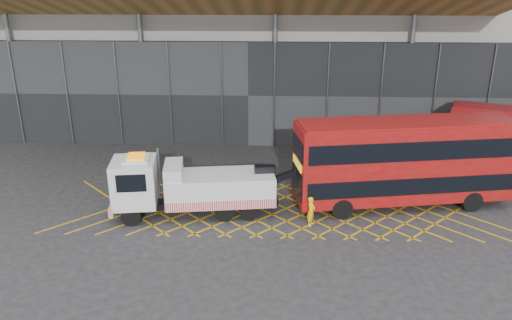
{
  "coord_description": "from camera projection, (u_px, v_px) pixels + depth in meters",
  "views": [
    {
      "loc": [
        4.12,
        -26.01,
        12.58
      ],
      "look_at": [
        3.0,
        1.5,
        2.4
      ],
      "focal_mm": 35.0,
      "sensor_mm": 36.0,
      "label": 1
    }
  ],
  "objects": [
    {
      "name": "worker",
      "position": [
        311.0,
        211.0,
        26.56
      ],
      "size": [
        0.6,
        0.7,
        1.62
      ],
      "primitive_type": "imported",
      "rotation": [
        0.0,
        0.0,
        1.15
      ],
      "color": "yellow",
      "rests_on": "ground_plane"
    },
    {
      "name": "construction_building",
      "position": [
        251.0,
        21.0,
        42.95
      ],
      "size": [
        55.0,
        23.97,
        18.0
      ],
      "color": "gray",
      "rests_on": "ground_plane"
    },
    {
      "name": "ground_plane",
      "position": [
        203.0,
        207.0,
        28.9
      ],
      "size": [
        120.0,
        120.0,
        0.0
      ],
      "primitive_type": "plane",
      "color": "#252528"
    },
    {
      "name": "road_markings",
      "position": [
        286.0,
        208.0,
        28.71
      ],
      "size": [
        26.36,
        7.16,
        0.01
      ],
      "color": "gold",
      "rests_on": "ground_plane"
    },
    {
      "name": "recovery_truck",
      "position": [
        188.0,
        186.0,
        27.46
      ],
      "size": [
        10.56,
        3.69,
        3.66
      ],
      "rotation": [
        0.0,
        0.0,
        0.14
      ],
      "color": "black",
      "rests_on": "ground_plane"
    },
    {
      "name": "bus_towed",
      "position": [
        405.0,
        159.0,
        28.23
      ],
      "size": [
        12.8,
        4.95,
        5.09
      ],
      "rotation": [
        0.0,
        0.0,
        0.17
      ],
      "color": "maroon",
      "rests_on": "ground_plane"
    }
  ]
}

